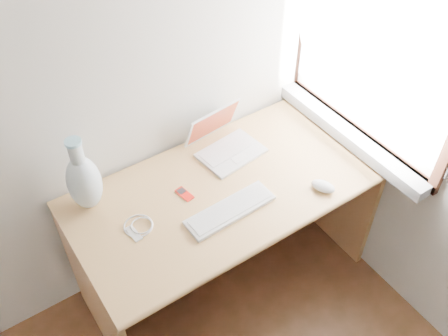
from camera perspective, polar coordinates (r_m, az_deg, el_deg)
window at (r=2.24m, az=16.59°, el=13.52°), size 0.11×0.99×1.10m
desk at (r=2.44m, az=-0.89°, el=-4.29°), size 1.41×0.70×0.74m
laptop at (r=2.38m, az=0.29°, el=2.98°), size 0.32×0.28×0.20m
external_keyboard at (r=2.13m, az=0.72°, el=-4.80°), size 0.41×0.14×0.02m
mouse at (r=2.25m, az=11.27°, el=-2.06°), size 0.11×0.13×0.04m
ipod at (r=2.21m, az=-4.55°, el=-2.98°), size 0.05×0.10×0.01m
cable_coil at (r=2.11m, az=-9.75°, el=-6.53°), size 0.15×0.15×0.01m
remote at (r=2.09m, az=-10.28°, el=-7.37°), size 0.04×0.09×0.01m
vase at (r=2.13m, az=-15.72°, el=-1.41°), size 0.14×0.14×0.37m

